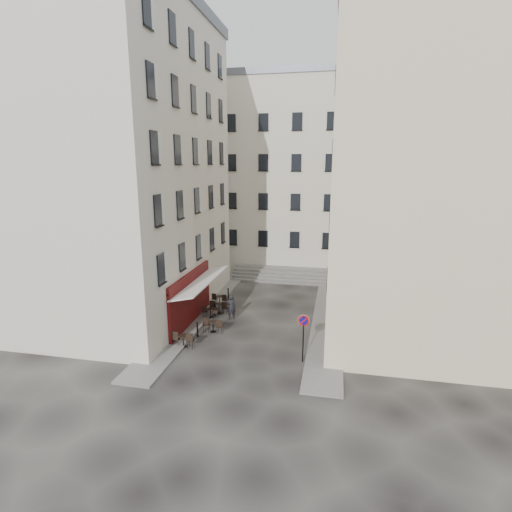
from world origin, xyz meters
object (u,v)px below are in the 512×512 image
(pedestrian, at_px, (231,307))
(bistro_table_a, at_px, (184,340))
(bistro_table_b, at_px, (213,325))
(no_parking_sign, at_px, (303,329))

(pedestrian, bearing_deg, bistro_table_a, 47.58)
(bistro_table_a, distance_m, pedestrian, 5.00)
(bistro_table_a, distance_m, bistro_table_b, 2.57)
(bistro_table_a, xyz_separation_m, bistro_table_b, (1.06, 2.35, -0.00))
(no_parking_sign, height_order, pedestrian, no_parking_sign)
(no_parking_sign, distance_m, pedestrian, 7.46)
(no_parking_sign, xyz_separation_m, bistro_table_b, (-5.88, 2.72, -1.42))
(no_parking_sign, relative_size, pedestrian, 1.53)
(bistro_table_b, bearing_deg, no_parking_sign, -24.80)
(no_parking_sign, distance_m, bistro_table_b, 6.63)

